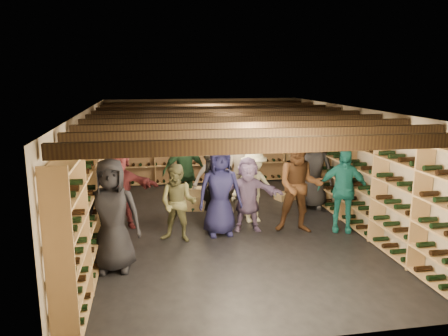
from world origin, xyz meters
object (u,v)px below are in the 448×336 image
crate_loose (286,196)px  person_0 (112,216)px  crate_stack_left (219,194)px  person_12 (313,169)px  person_2 (178,203)px  person_11 (248,194)px  person_3 (254,186)px  crate_stack_right (193,199)px  person_5 (120,188)px  person_7 (240,176)px  person_4 (343,190)px  person_8 (300,186)px  person_9 (212,177)px  person_6 (220,191)px  person_1 (217,184)px  person_10 (184,173)px

crate_loose → person_0: (-3.96, -3.40, 0.83)m
crate_stack_left → person_12: bearing=-7.6°
person_2 → person_11: (1.41, 0.35, 0.01)m
person_3 → crate_stack_right: bearing=131.1°
crate_loose → person_5: (-3.96, -1.40, 0.75)m
person_5 → person_7: 2.61m
crate_loose → person_4: (0.40, -2.33, 0.75)m
person_0 → person_8: (3.49, 1.16, 0.03)m
person_5 → person_11: size_ratio=1.11×
person_9 → person_12: 2.35m
person_2 → person_8: (2.38, 0.09, 0.21)m
crate_loose → person_7: size_ratio=0.28×
person_6 → person_9: person_6 is taller
person_4 → crate_loose: bearing=121.0°
crate_stack_left → person_2: (-1.08, -1.90, 0.40)m
crate_loose → person_4: size_ratio=0.30×
person_1 → person_6: size_ratio=1.02×
crate_stack_left → person_11: bearing=-78.0°
person_7 → person_1: bearing=-113.6°
person_3 → person_8: 1.07m
crate_stack_right → person_8: 2.72m
person_0 → person_10: bearing=67.5°
crate_stack_left → person_4: person_4 is taller
crate_stack_right → person_11: 1.87m
person_10 → crate_stack_left: bearing=-14.6°
crate_stack_right → person_3: (1.17, -1.05, 0.52)m
crate_loose → person_5: size_ratio=0.30×
person_5 → person_10: 1.69m
person_9 → person_2: bearing=-125.7°
person_3 → person_7: (-0.18, 0.52, 0.11)m
person_4 → person_12: (0.00, 1.60, 0.08)m
crate_stack_right → person_12: 2.87m
person_7 → crate_stack_right: bearing=173.7°
person_7 → person_8: (0.91, -1.28, 0.06)m
crate_stack_right → person_6: person_6 is taller
crate_loose → person_12: size_ratio=0.27×
person_8 → person_10: 2.77m
person_3 → person_11: (-0.24, -0.49, -0.03)m
crate_stack_right → person_7: 1.29m
person_5 → person_12: bearing=5.1°
person_9 → person_12: person_12 is taller
person_2 → person_11: bearing=35.4°
crate_loose → person_10: person_10 is taller
person_4 → person_8: size_ratio=0.89×
person_0 → person_3: 3.36m
person_1 → person_2: 1.16m
person_7 → crate_loose: bearing=56.7°
person_8 → person_12: (0.87, 1.52, -0.03)m
crate_stack_right → person_7: bearing=-28.2°
person_2 → person_6: size_ratio=0.85×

